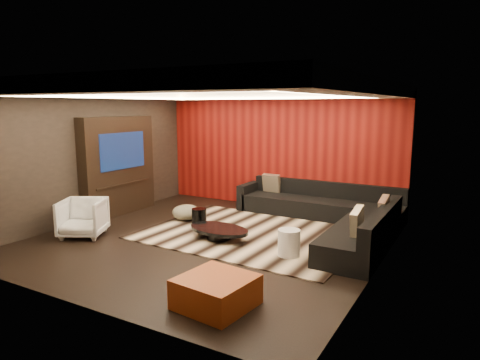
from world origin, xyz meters
The scene contains 26 objects.
floor centered at (0.00, 0.00, -0.01)m, with size 6.00×6.00×0.02m, color black.
ceiling centered at (0.00, 0.00, 2.81)m, with size 6.00×6.00×0.02m, color silver.
wall_back centered at (0.00, 3.01, 1.40)m, with size 6.00×0.02×2.80m, color black.
wall_left centered at (-3.01, 0.00, 1.40)m, with size 0.02×6.00×2.80m, color black.
wall_right centered at (3.01, 0.00, 1.40)m, with size 0.02×6.00×2.80m, color black.
red_feature_wall centered at (0.00, 2.97, 1.40)m, with size 5.98×0.05×2.78m, color #6B0C0A.
soffit_back centered at (0.00, 2.70, 2.69)m, with size 6.00×0.60×0.22m, color silver.
soffit_front centered at (0.00, -2.70, 2.69)m, with size 6.00×0.60×0.22m, color silver.
soffit_left centered at (-2.70, 0.00, 2.69)m, with size 0.60×4.80×0.22m, color silver.
soffit_right centered at (2.70, 0.00, 2.69)m, with size 0.60×4.80×0.22m, color silver.
cove_back centered at (0.00, 2.36, 2.60)m, with size 4.80×0.08×0.04m, color #FFD899.
cove_front centered at (0.00, -2.36, 2.60)m, with size 4.80×0.08×0.04m, color #FFD899.
cove_left centered at (-2.36, 0.00, 2.60)m, with size 0.08×4.80×0.04m, color #FFD899.
cove_right centered at (2.36, 0.00, 2.60)m, with size 0.08×4.80×0.04m, color #FFD899.
tv_surround centered at (-2.85, 0.60, 1.10)m, with size 0.30×2.00×2.20m, color black.
tv_screen centered at (-2.69, 0.60, 1.45)m, with size 0.04×1.30×0.80m, color black.
tv_shelf centered at (-2.69, 0.60, 0.70)m, with size 0.04×1.60×0.04m, color black.
rug centered at (0.52, 0.66, 0.01)m, with size 4.00×3.00×0.02m, color beige.
coffee_table centered at (0.15, 0.08, 0.12)m, with size 1.23×1.23×0.21m, color black.
drum_stool centered at (-0.67, 0.62, 0.20)m, with size 0.30×0.30×0.35m, color black.
striped_pouf centered at (-1.17, 0.85, 0.18)m, with size 0.59×0.59×0.32m, color beige.
white_side_table centered at (1.62, -0.11, 0.23)m, with size 0.36×0.36×0.45m, color white.
orange_ottoman centered at (1.54, -2.18, 0.19)m, with size 0.84×0.84×0.37m, color #9F4314.
armchair centered at (-2.19, -1.01, 0.36)m, with size 0.77×0.79×0.72m, color silver.
sectional_sofa centered at (1.73, 1.86, 0.26)m, with size 3.65×3.50×0.75m.
throw_pillows centered at (1.78, 1.47, 0.62)m, with size 3.13×2.79×0.50m.
Camera 1 is at (4.22, -6.32, 2.44)m, focal length 32.00 mm.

